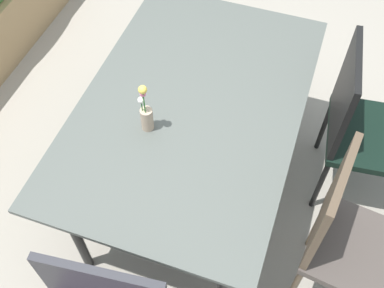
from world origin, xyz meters
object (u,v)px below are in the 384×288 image
at_px(chair_near_right, 361,123).
at_px(chair_near_left, 345,236).
at_px(dining_table, 192,110).
at_px(flower_vase, 146,113).

bearing_deg(chair_near_right, chair_near_left, -5.54).
height_order(chair_near_right, chair_near_left, chair_near_left).
bearing_deg(dining_table, flower_vase, 145.78).
bearing_deg(dining_table, chair_near_right, -67.11).
bearing_deg(chair_near_left, flower_vase, -90.60).
xyz_separation_m(dining_table, chair_near_right, (0.33, -0.78, -0.17)).
bearing_deg(flower_vase, chair_near_right, -60.01).
relative_size(chair_near_right, chair_near_left, 0.96).
relative_size(chair_near_left, flower_vase, 3.60).
bearing_deg(chair_near_left, chair_near_right, -171.93).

